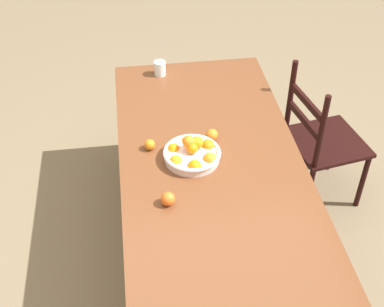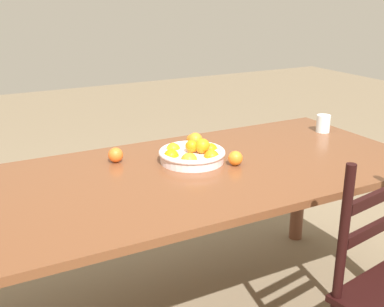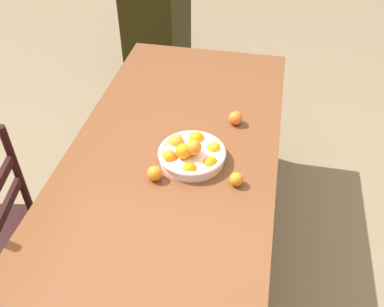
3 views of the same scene
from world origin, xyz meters
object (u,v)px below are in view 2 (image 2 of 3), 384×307
Objects in this scene: dining_table at (197,191)px; fruit_bowl at (192,154)px; orange_loose_0 at (192,140)px; orange_loose_1 at (116,155)px; orange_loose_2 at (235,158)px; drinking_glass at (323,123)px.

fruit_bowl reaches higher than dining_table.
fruit_bowl is (-0.03, -0.10, 0.14)m from dining_table.
orange_loose_0 is 0.87× the size of orange_loose_1.
orange_loose_2 is (-0.18, 0.03, 0.14)m from dining_table.
drinking_glass is (-1.20, 0.07, 0.01)m from orange_loose_1.
dining_table is 6.74× the size of fruit_bowl.
drinking_glass is (-0.91, -0.19, 0.15)m from dining_table.
dining_table is at bearing 11.97° from drinking_glass.
drinking_glass reaches higher than orange_loose_0.
orange_loose_2 is at bearing 147.78° from orange_loose_1.
drinking_glass is at bearing -168.03° from dining_table.
fruit_bowl is 0.20m from orange_loose_2.
orange_loose_1 is (0.43, 0.06, 0.00)m from orange_loose_0.
orange_loose_0 is (-0.15, -0.32, 0.14)m from dining_table.
orange_loose_2 is at bearing 169.89° from dining_table.
drinking_glass is (-0.73, -0.23, 0.01)m from orange_loose_2.
dining_table is 0.38m from orange_loose_0.
dining_table is at bearing 73.35° from fruit_bowl.
fruit_bowl is 5.16× the size of orange_loose_0.
fruit_bowl is at bearing -40.89° from orange_loose_2.
dining_table is 30.08× the size of orange_loose_1.
drinking_glass is (-0.76, 0.13, 0.02)m from orange_loose_0.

